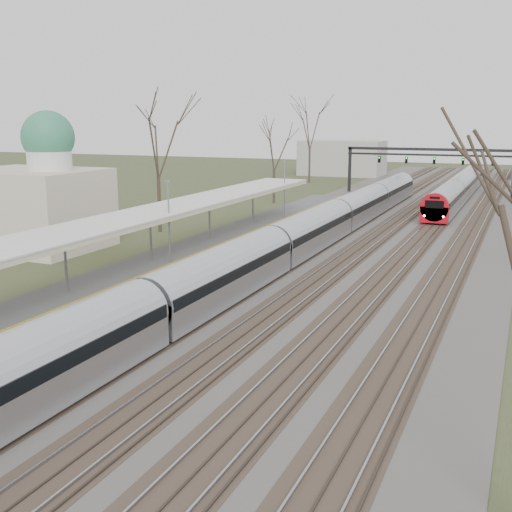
{
  "coord_description": "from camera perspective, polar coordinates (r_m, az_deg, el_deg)",
  "views": [
    {
      "loc": [
        12.31,
        0.57,
        9.69
      ],
      "look_at": [
        -1.76,
        33.58,
        2.0
      ],
      "focal_mm": 45.0,
      "sensor_mm": 36.0,
      "label": 1
    }
  ],
  "objects": [
    {
      "name": "track_bed",
      "position": [
        56.57,
        10.45,
        2.09
      ],
      "size": [
        24.0,
        160.0,
        0.22
      ],
      "color": "#474442",
      "rests_on": "ground"
    },
    {
      "name": "platform",
      "position": [
        43.64,
        -6.81,
        -0.15
      ],
      "size": [
        3.5,
        69.0,
        1.0
      ],
      "primitive_type": "cube",
      "color": "#9E9B93",
      "rests_on": "ground"
    },
    {
      "name": "canopy",
      "position": [
        39.24,
        -10.21,
        3.46
      ],
      "size": [
        4.1,
        50.0,
        3.11
      ],
      "color": "slate",
      "rests_on": "platform"
    },
    {
      "name": "dome_building",
      "position": [
        50.93,
        -19.12,
        4.7
      ],
      "size": [
        10.0,
        8.0,
        10.3
      ],
      "color": "beige",
      "rests_on": "ground"
    },
    {
      "name": "signal_gantry",
      "position": [
        85.4,
        15.12,
        8.47
      ],
      "size": [
        21.0,
        0.59,
        6.08
      ],
      "color": "black",
      "rests_on": "ground"
    },
    {
      "name": "tree_west_far",
      "position": [
        55.78,
        -8.77,
        10.24
      ],
      "size": [
        5.5,
        5.5,
        11.33
      ],
      "color": "#2D231C",
      "rests_on": "ground"
    },
    {
      "name": "train_near",
      "position": [
        47.83,
        4.7,
        2.17
      ],
      "size": [
        2.62,
        75.21,
        3.05
      ],
      "color": "#B4B7BF",
      "rests_on": "ground"
    },
    {
      "name": "train_far",
      "position": [
        83.11,
        17.67,
        5.86
      ],
      "size": [
        2.62,
        45.21,
        3.05
      ],
      "color": "#B4B7BF",
      "rests_on": "ground"
    }
  ]
}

